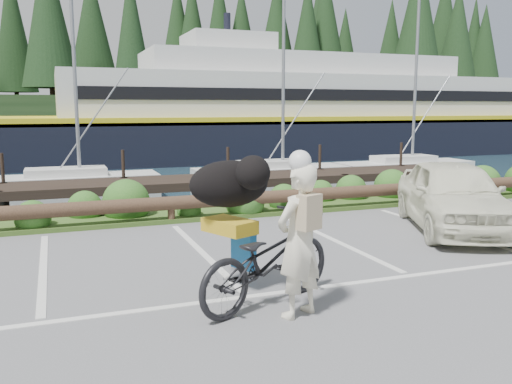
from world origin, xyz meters
The scene contains 8 objects.
ground centered at (0.00, 0.00, 0.00)m, with size 72.00×72.00×0.00m, color #5C5C5F.
harbor_backdrop centered at (0.40, 78.42, 0.00)m, with size 170.00×160.00×30.00m.
vegetation_strip centered at (0.00, 5.30, 0.05)m, with size 34.00×1.60×0.10m, color #3D5B21.
log_rail centered at (0.00, 4.60, 0.00)m, with size 32.00×0.30×0.60m, color #443021, non-canonical shape.
bicycle centered at (0.14, -0.74, 0.59)m, with size 0.79×2.25×1.18m, color black.
cyclist centered at (0.35, -1.22, 0.94)m, with size 0.68×0.45×1.87m, color #EFE8CB.
dog centered at (-0.16, -0.09, 1.50)m, with size 1.10×0.54×0.64m, color black.
parked_car centered at (5.36, 1.97, 0.73)m, with size 1.72×4.27×1.46m, color white.
Camera 1 is at (-2.34, -6.96, 2.52)m, focal length 38.00 mm.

